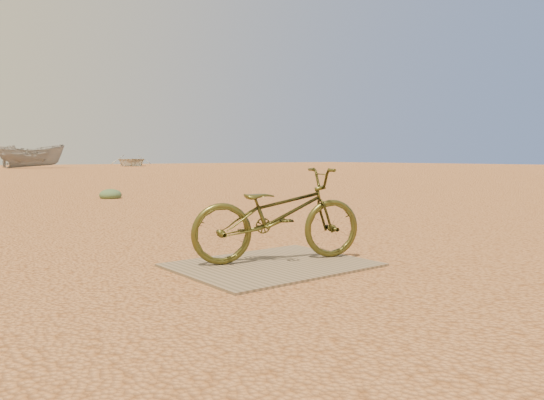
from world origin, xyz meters
TOP-DOWN VIEW (x-y plane):
  - ground at (0.00, 0.00)m, footprint 120.00×120.00m
  - plywood_board at (0.41, -0.17)m, footprint 1.66×1.28m
  - bicycle at (0.55, -0.08)m, footprint 1.71×1.04m
  - boat_mid_right at (8.80, 42.33)m, footprint 5.22×2.43m
  - boat_far_right at (19.00, 46.36)m, footprint 5.79×6.62m
  - kale_b at (2.14, 8.15)m, footprint 0.51×0.51m

SIDE VIEW (x-z plane):
  - ground at x=0.00m, z-range 0.00..0.00m
  - kale_b at x=2.14m, z-range -0.14..0.14m
  - plywood_board at x=0.41m, z-range 0.00..0.02m
  - bicycle at x=0.55m, z-range 0.02..0.87m
  - boat_far_right at x=19.00m, z-range 0.00..1.14m
  - boat_mid_right at x=8.80m, z-range 0.00..1.95m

